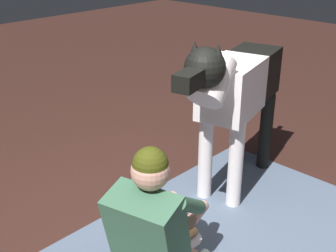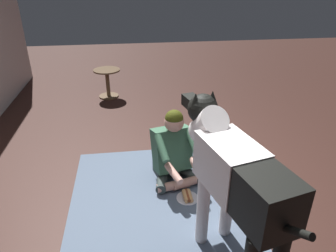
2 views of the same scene
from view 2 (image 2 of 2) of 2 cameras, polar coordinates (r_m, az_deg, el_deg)
name	(u,v)px [view 2 (image 2 of 2)]	position (r m, az deg, el deg)	size (l,w,h in m)	color
ground_plane	(177,193)	(3.37, 1.73, -12.14)	(15.20, 15.20, 0.00)	#39201A
area_rug	(160,211)	(3.15, -1.57, -15.33)	(2.33, 1.77, 0.01)	slate
person_sitting_on_floor	(173,152)	(3.39, 0.99, -4.78)	(0.73, 0.58, 0.84)	#36403E
large_dog	(233,174)	(2.31, 11.94, -8.56)	(1.54, 0.54, 1.26)	white
hot_dog_on_plate	(187,197)	(3.29, 3.60, -12.82)	(0.23, 0.23, 0.06)	silver
round_side_table	(108,80)	(5.82, -11.06, 8.23)	(0.48, 0.48, 0.52)	brown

